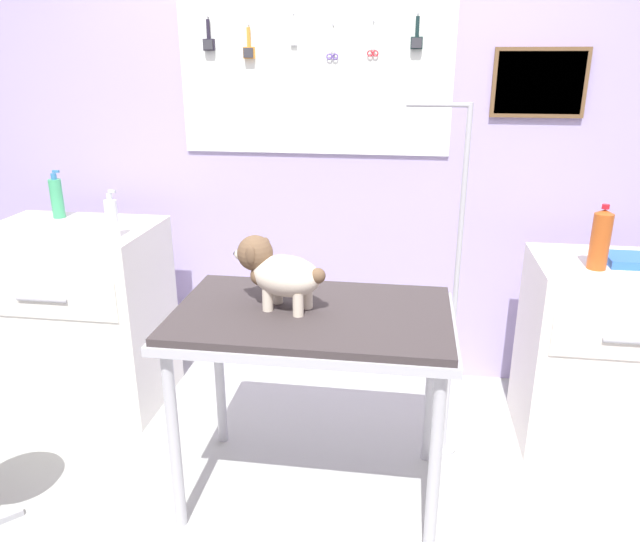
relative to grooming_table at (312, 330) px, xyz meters
The scene contains 11 objects.
ground 0.77m from the grooming_table, 112.27° to the right, with size 4.40×4.00×0.04m, color #A8ABA3.
rear_wall_panel 1.18m from the grooming_table, 93.83° to the left, with size 4.00×0.11×2.30m.
grooming_table is the anchor object (origin of this frame).
grooming_arm 0.65m from the grooming_table, 33.16° to the left, with size 0.30×0.11×1.54m.
dog 0.26m from the grooming_table, behind, with size 0.37×0.24×0.27m.
counter_left 1.41m from the grooming_table, 156.78° to the left, with size 0.80×0.58×0.93m.
cabinet_right 1.39m from the grooming_table, 24.42° to the left, with size 0.68×0.54×0.87m.
conditioner_bottle 1.61m from the grooming_table, 153.45° to the left, with size 0.06×0.06×0.24m.
shampoo_bottle 1.09m from the grooming_table, 157.26° to the left, with size 0.06×0.06×0.22m.
soda_bottle 1.25m from the grooming_table, 22.75° to the left, with size 0.08×0.08×0.27m.
supply_tray 1.42m from the grooming_table, 23.00° to the left, with size 0.24×0.18×0.04m.
Camera 1 is at (0.41, -1.86, 1.69)m, focal length 33.91 mm.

